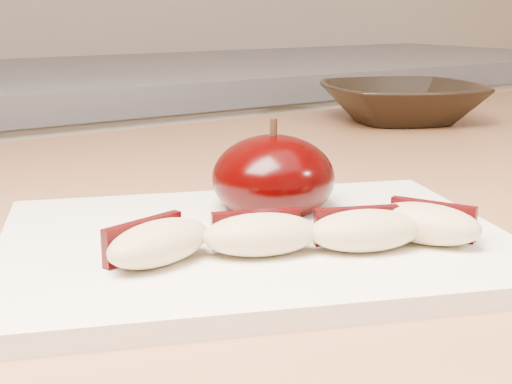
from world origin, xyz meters
TOP-DOWN VIEW (x-y plane):
  - back_cabinet at (0.00, 1.20)m, footprint 2.40×0.62m
  - cutting_board at (-0.08, 0.38)m, footprint 0.34×0.30m
  - apple_half at (-0.04, 0.42)m, footprint 0.10×0.10m
  - apple_wedge_a at (-0.15, 0.37)m, footprint 0.07×0.04m
  - apple_wedge_b at (-0.10, 0.35)m, footprint 0.07×0.05m
  - apple_wedge_c at (-0.05, 0.33)m, footprint 0.07×0.05m
  - apple_wedge_d at (-0.01, 0.32)m, footprint 0.05×0.07m
  - bowl at (0.34, 0.68)m, footprint 0.25×0.25m

SIDE VIEW (x-z plane):
  - back_cabinet at x=0.00m, z-range 0.00..0.94m
  - cutting_board at x=-0.08m, z-range 0.90..0.91m
  - apple_wedge_a at x=-0.15m, z-range 0.91..0.93m
  - apple_wedge_b at x=-0.10m, z-range 0.91..0.93m
  - apple_wedge_c at x=-0.05m, z-range 0.91..0.93m
  - apple_wedge_d at x=-0.01m, z-range 0.91..0.93m
  - bowl at x=0.34m, z-range 0.90..0.95m
  - apple_half at x=-0.04m, z-range 0.90..0.96m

